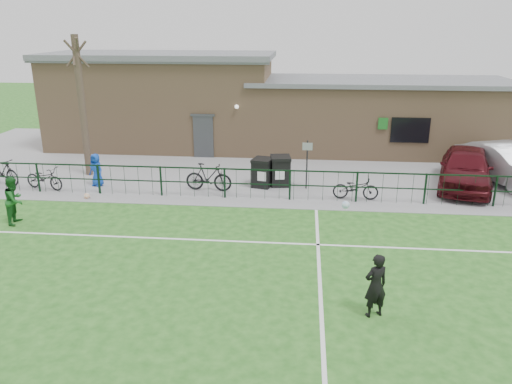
# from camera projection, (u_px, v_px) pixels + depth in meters

# --- Properties ---
(ground) EXTENTS (90.00, 90.00, 0.00)m
(ground) POSITION_uv_depth(u_px,v_px,m) (235.00, 313.00, 11.63)
(ground) COLOR #21581A
(ground) RESTS_ON ground
(paving_strip) EXTENTS (34.00, 13.00, 0.02)m
(paving_strip) POSITION_uv_depth(u_px,v_px,m) (273.00, 162.00, 24.35)
(paving_strip) COLOR gray
(paving_strip) RESTS_ON ground
(pitch_line_touch) EXTENTS (28.00, 0.10, 0.01)m
(pitch_line_touch) POSITION_uv_depth(u_px,v_px,m) (263.00, 201.00, 18.98)
(pitch_line_touch) COLOR white
(pitch_line_touch) RESTS_ON ground
(pitch_line_mid) EXTENTS (28.00, 0.10, 0.01)m
(pitch_line_mid) POSITION_uv_depth(u_px,v_px,m) (253.00, 242.00, 15.40)
(pitch_line_mid) COLOR white
(pitch_line_mid) RESTS_ON ground
(pitch_line_perp) EXTENTS (0.10, 16.00, 0.01)m
(pitch_line_perp) POSITION_uv_depth(u_px,v_px,m) (322.00, 317.00, 11.44)
(pitch_line_perp) COLOR white
(pitch_line_perp) RESTS_ON ground
(perimeter_fence) EXTENTS (28.00, 0.10, 1.20)m
(perimeter_fence) POSITION_uv_depth(u_px,v_px,m) (264.00, 184.00, 18.98)
(perimeter_fence) COLOR black
(perimeter_fence) RESTS_ON ground
(bare_tree) EXTENTS (0.30, 0.30, 6.00)m
(bare_tree) POSITION_uv_depth(u_px,v_px,m) (82.00, 108.00, 21.30)
(bare_tree) COLOR #403127
(bare_tree) RESTS_ON ground
(wheelie_bin_left) EXTENTS (0.89, 0.97, 1.10)m
(wheelie_bin_left) POSITION_uv_depth(u_px,v_px,m) (263.00, 173.00, 20.46)
(wheelie_bin_left) COLOR black
(wheelie_bin_left) RESTS_ON paving_strip
(wheelie_bin_right) EXTENTS (0.87, 0.96, 1.15)m
(wheelie_bin_right) POSITION_uv_depth(u_px,v_px,m) (280.00, 172.00, 20.61)
(wheelie_bin_right) COLOR black
(wheelie_bin_right) RESTS_ON paving_strip
(sign_post) EXTENTS (0.07, 0.07, 2.00)m
(sign_post) POSITION_uv_depth(u_px,v_px,m) (307.00, 165.00, 20.04)
(sign_post) COLOR black
(sign_post) RESTS_ON paving_strip
(car_maroon) EXTENTS (3.25, 5.23, 1.66)m
(car_maroon) POSITION_uv_depth(u_px,v_px,m) (466.00, 168.00, 20.22)
(car_maroon) COLOR #440C12
(car_maroon) RESTS_ON paving_strip
(car_silver) EXTENTS (3.36, 5.22, 1.62)m
(car_silver) POSITION_uv_depth(u_px,v_px,m) (507.00, 164.00, 20.83)
(car_silver) COLOR #B8BAC0
(car_silver) RESTS_ON paving_strip
(bicycle_b) EXTENTS (1.94, 1.16, 1.13)m
(bicycle_b) POSITION_uv_depth(u_px,v_px,m) (2.00, 171.00, 20.69)
(bicycle_b) COLOR black
(bicycle_b) RESTS_ON paving_strip
(bicycle_c) EXTENTS (1.86, 1.04, 0.93)m
(bicycle_c) POSITION_uv_depth(u_px,v_px,m) (44.00, 178.00, 20.14)
(bicycle_c) COLOR black
(bicycle_c) RESTS_ON paving_strip
(bicycle_d) EXTENTS (1.92, 0.68, 1.13)m
(bicycle_d) POSITION_uv_depth(u_px,v_px,m) (209.00, 177.00, 19.92)
(bicycle_d) COLOR black
(bicycle_d) RESTS_ON paving_strip
(bicycle_e) EXTENTS (1.74, 0.67, 0.90)m
(bicycle_e) POSITION_uv_depth(u_px,v_px,m) (356.00, 188.00, 18.98)
(bicycle_e) COLOR black
(bicycle_e) RESTS_ON paving_strip
(spectator_child) EXTENTS (0.78, 0.66, 1.36)m
(spectator_child) POSITION_uv_depth(u_px,v_px,m) (96.00, 170.00, 20.50)
(spectator_child) COLOR #1342B4
(spectator_child) RESTS_ON paving_strip
(goalkeeper_kick) EXTENTS (0.95, 3.33, 1.74)m
(goalkeeper_kick) POSITION_uv_depth(u_px,v_px,m) (374.00, 282.00, 11.37)
(goalkeeper_kick) COLOR black
(goalkeeper_kick) RESTS_ON ground
(outfield_player) EXTENTS (0.67, 0.83, 1.60)m
(outfield_player) POSITION_uv_depth(u_px,v_px,m) (15.00, 200.00, 16.67)
(outfield_player) COLOR #18561E
(outfield_player) RESTS_ON ground
(ball_ground) EXTENTS (0.23, 0.23, 0.23)m
(ball_ground) POSITION_uv_depth(u_px,v_px,m) (87.00, 196.00, 19.18)
(ball_ground) COLOR white
(ball_ground) RESTS_ON ground
(clubhouse) EXTENTS (24.25, 5.40, 4.96)m
(clubhouse) POSITION_uv_depth(u_px,v_px,m) (260.00, 106.00, 26.55)
(clubhouse) COLOR #A07C59
(clubhouse) RESTS_ON ground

